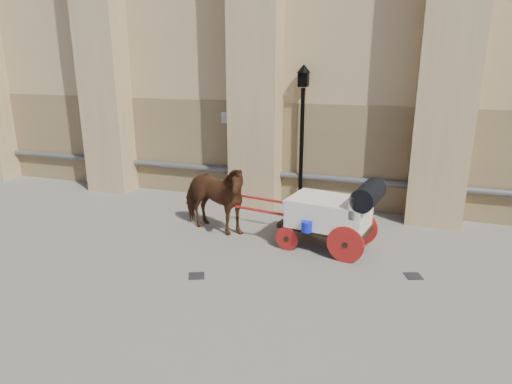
% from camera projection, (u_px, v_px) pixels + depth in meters
% --- Properties ---
extents(ground, '(90.00, 90.00, 0.00)m').
position_uv_depth(ground, '(247.00, 256.00, 10.21)').
color(ground, slate).
rests_on(ground, ground).
extents(horse, '(2.33, 1.51, 1.81)m').
position_uv_depth(horse, '(213.00, 198.00, 11.36)').
color(horse, brown).
rests_on(horse, ground).
extents(carriage, '(3.95, 1.66, 1.68)m').
position_uv_depth(carriage, '(334.00, 212.00, 10.34)').
color(carriage, black).
rests_on(carriage, ground).
extents(street_lamp, '(0.38, 0.38, 4.07)m').
position_uv_depth(street_lamp, '(302.00, 133.00, 12.93)').
color(street_lamp, black).
rests_on(street_lamp, ground).
extents(drain_grate_near, '(0.42, 0.42, 0.01)m').
position_uv_depth(drain_grate_near, '(197.00, 276.00, 9.28)').
color(drain_grate_near, black).
rests_on(drain_grate_near, ground).
extents(drain_grate_far, '(0.41, 0.41, 0.01)m').
position_uv_depth(drain_grate_far, '(413.00, 276.00, 9.28)').
color(drain_grate_far, black).
rests_on(drain_grate_far, ground).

